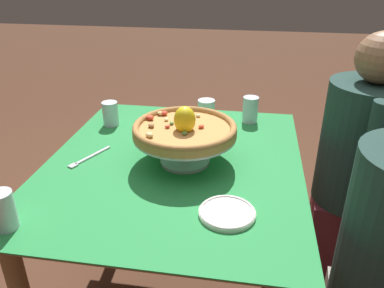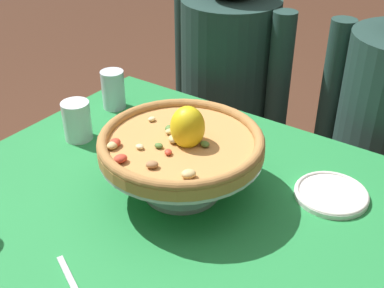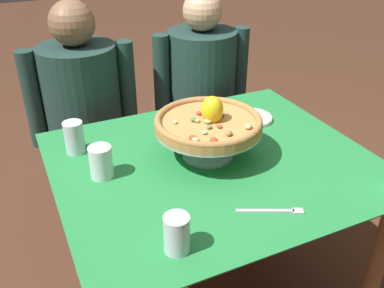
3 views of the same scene
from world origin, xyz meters
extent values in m
cylinder|color=olive|center=(-0.47, 0.39, 0.35)|extent=(0.06, 0.06, 0.70)
cube|color=olive|center=(0.00, 0.00, 0.72)|extent=(1.06, 0.91, 0.02)
cube|color=#237F3D|center=(0.00, 0.00, 0.73)|extent=(1.10, 0.95, 0.00)
cylinder|color=#B7B7C1|center=(-0.01, 0.04, 0.74)|extent=(0.18, 0.18, 0.01)
cylinder|color=#B7B7C1|center=(-0.01, 0.04, 0.79)|extent=(0.04, 0.04, 0.09)
cylinder|color=#B7B7C1|center=(-0.01, 0.04, 0.84)|extent=(0.37, 0.37, 0.01)
cylinder|color=#BC8447|center=(-0.01, 0.04, 0.86)|extent=(0.38, 0.38, 0.03)
torus|color=#A6743E|center=(-0.01, 0.04, 0.87)|extent=(0.38, 0.38, 0.02)
ellipsoid|color=#C63D28|center=(-0.11, -0.06, 0.88)|extent=(0.03, 0.04, 0.02)
ellipsoid|color=tan|center=(-0.01, 0.03, 0.88)|extent=(0.04, 0.04, 0.02)
ellipsoid|color=tan|center=(-0.04, 0.05, 0.88)|extent=(0.02, 0.03, 0.01)
ellipsoid|color=#C63D28|center=(0.01, -0.02, 0.88)|extent=(0.02, 0.03, 0.01)
ellipsoid|color=#C63D28|center=(-0.01, 0.10, 0.88)|extent=(0.03, 0.03, 0.01)
ellipsoid|color=tan|center=(0.02, 0.05, 0.88)|extent=(0.02, 0.02, 0.01)
ellipsoid|color=beige|center=(-0.06, -0.04, 0.88)|extent=(0.02, 0.02, 0.01)
ellipsoid|color=tan|center=(0.09, -0.06, 0.88)|extent=(0.04, 0.04, 0.02)
ellipsoid|color=#C63D28|center=(-0.06, -0.10, 0.88)|extent=(0.03, 0.04, 0.02)
ellipsoid|color=tan|center=(-0.11, -0.07, 0.88)|extent=(0.03, 0.03, 0.02)
ellipsoid|color=beige|center=(-0.12, 0.07, 0.88)|extent=(0.02, 0.02, 0.01)
ellipsoid|color=#996B42|center=(0.01, -0.08, 0.88)|extent=(0.03, 0.03, 0.01)
ellipsoid|color=#4C7533|center=(-0.05, 0.06, 0.88)|extent=(0.03, 0.03, 0.01)
ellipsoid|color=#4C7533|center=(0.05, 0.05, 0.88)|extent=(0.03, 0.02, 0.01)
ellipsoid|color=#4C7533|center=(-0.03, -0.01, 0.88)|extent=(0.02, 0.02, 0.01)
ellipsoid|color=yellow|center=(0.01, 0.04, 0.91)|extent=(0.09, 0.09, 0.10)
cylinder|color=white|center=(-0.38, 0.07, 0.79)|extent=(0.08, 0.08, 0.11)
cylinder|color=silver|center=(-0.38, 0.07, 0.76)|extent=(0.07, 0.07, 0.06)
cylinder|color=silver|center=(-0.43, 0.27, 0.79)|extent=(0.07, 0.07, 0.12)
cylinder|color=silver|center=(-0.43, 0.27, 0.76)|extent=(0.06, 0.06, 0.06)
cylinder|color=white|center=(0.30, 0.22, 0.74)|extent=(0.17, 0.17, 0.01)
torus|color=silver|center=(0.30, 0.22, 0.74)|extent=(0.17, 0.17, 0.01)
cube|color=#B7B7C1|center=(0.01, -0.32, 0.73)|extent=(0.16, 0.08, 0.01)
cube|color=maroon|center=(-0.30, 0.75, 0.22)|extent=(0.31, 0.35, 0.45)
cylinder|color=#1E3833|center=(-0.30, 0.75, 0.71)|extent=(0.39, 0.39, 0.53)
cylinder|color=#1E3833|center=(-0.52, 0.77, 0.75)|extent=(0.08, 0.08, 0.45)
cylinder|color=#1E3833|center=(-0.09, 0.72, 0.75)|extent=(0.08, 0.08, 0.45)
cube|color=gray|center=(0.30, 0.72, 0.22)|extent=(0.31, 0.35, 0.44)
cylinder|color=#1E3833|center=(0.09, 0.75, 0.75)|extent=(0.08, 0.08, 0.46)
camera|label=1|loc=(1.23, 0.27, 1.43)|focal=35.87mm
camera|label=2|loc=(0.55, -0.71, 1.45)|focal=46.13mm
camera|label=3|loc=(-0.61, -1.13, 1.54)|focal=39.97mm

